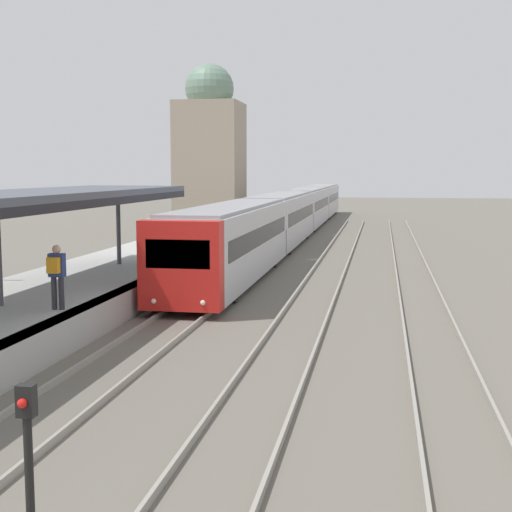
# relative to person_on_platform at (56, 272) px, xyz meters

# --- Properties ---
(person_on_platform) EXTENTS (0.40, 0.40, 1.66)m
(person_on_platform) POSITION_rel_person_on_platform_xyz_m (0.00, 0.00, 0.00)
(person_on_platform) COLOR #2D2D33
(person_on_platform) RESTS_ON station_platform
(train_near) EXTENTS (2.54, 58.10, 3.09)m
(train_near) POSITION_rel_person_on_platform_xyz_m (2.22, 32.42, -0.17)
(train_near) COLOR red
(train_near) RESTS_ON ground_plane
(signal_post_near) EXTENTS (0.20, 0.21, 2.10)m
(signal_post_near) POSITION_rel_person_on_platform_xyz_m (4.33, -9.79, -0.60)
(signal_post_near) COLOR black
(signal_post_near) RESTS_ON ground_plane
(distant_domed_building) EXTENTS (4.62, 4.62, 12.24)m
(distant_domed_building) POSITION_rel_person_on_platform_xyz_m (-4.41, 34.78, 3.89)
(distant_domed_building) COLOR gray
(distant_domed_building) RESTS_ON ground_plane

